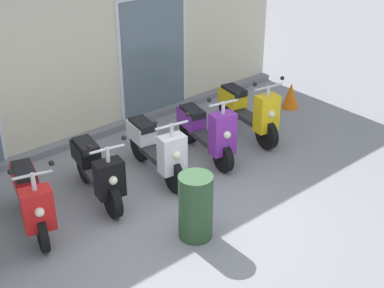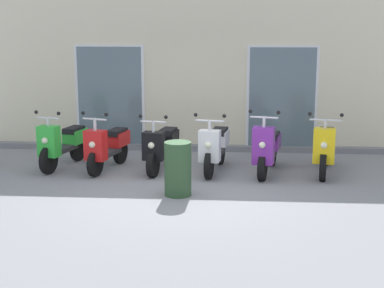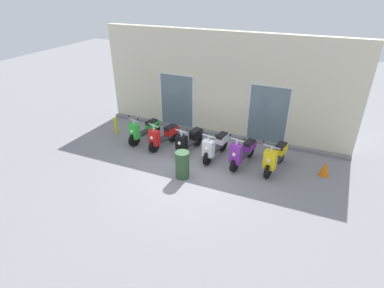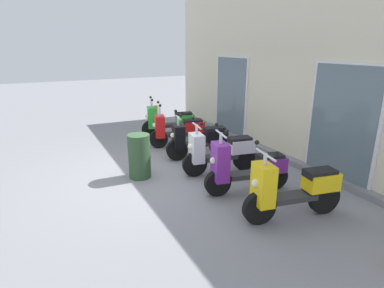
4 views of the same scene
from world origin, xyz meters
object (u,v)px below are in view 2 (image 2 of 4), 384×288
scooter_green (63,143)px  scooter_white (215,147)px  trash_bin (178,169)px  scooter_red (108,146)px  scooter_purple (267,149)px  scooter_yellow (325,148)px  scooter_black (162,147)px

scooter_green → scooter_white: bearing=-2.2°
scooter_green → trash_bin: scooter_green is taller
scooter_red → scooter_purple: size_ratio=0.94×
scooter_red → scooter_white: size_ratio=0.92×
scooter_red → scooter_white: (2.06, 0.02, 0.02)m
scooter_red → scooter_yellow: size_ratio=0.91×
scooter_red → scooter_purple: (3.05, -0.04, 0.00)m
scooter_black → scooter_white: scooter_white is taller
scooter_yellow → trash_bin: bearing=-149.1°
trash_bin → scooter_red: bearing=134.3°
scooter_yellow → trash_bin: 3.06m
scooter_yellow → trash_bin: size_ratio=1.84×
trash_bin → scooter_green: bearing=145.3°
scooter_black → scooter_yellow: (3.09, -0.02, 0.03)m
scooter_yellow → scooter_green: bearing=178.9°
scooter_red → trash_bin: size_ratio=1.68×
scooter_purple → scooter_black: bearing=176.9°
scooter_green → trash_bin: (2.41, -1.67, -0.04)m
scooter_purple → scooter_yellow: size_ratio=0.97×
scooter_purple → scooter_red: bearing=179.2°
scooter_red → scooter_black: 1.04m
scooter_black → scooter_red: bearing=-176.4°
scooter_red → scooter_purple: 3.05m
scooter_green → trash_bin: bearing=-34.7°
scooter_green → scooter_purple: 3.97m
scooter_black → scooter_yellow: size_ratio=0.94×
scooter_red → scooter_white: 2.06m
scooter_black → scooter_purple: scooter_purple is taller
scooter_green → scooter_white: (2.98, -0.12, 0.00)m
scooter_green → scooter_red: 0.92m
scooter_green → scooter_red: bearing=-8.4°
scooter_white → scooter_green: bearing=177.8°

